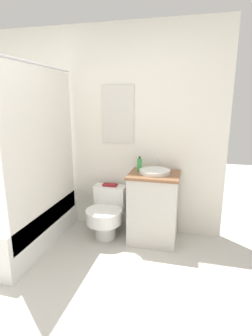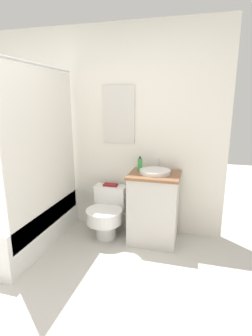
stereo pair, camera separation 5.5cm
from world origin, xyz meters
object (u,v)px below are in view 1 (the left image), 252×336
object	(u,v)px
toilet	(107,212)
soap_bottle	(140,165)
book_on_tank	(110,185)
sink	(155,171)

from	to	relation	value
toilet	soap_bottle	distance (m)	0.72
toilet	book_on_tank	bearing A→B (deg)	90.00
toilet	soap_bottle	world-z (taller)	soap_bottle
toilet	sink	size ratio (longest dim) A/B	1.55
toilet	sink	bearing A→B (deg)	5.25
book_on_tank	soap_bottle	bearing A→B (deg)	-6.97
toilet	book_on_tank	distance (m)	0.34
soap_bottle	book_on_tank	xyz separation A→B (m)	(-0.38, 0.05, -0.29)
sink	soap_bottle	distance (m)	0.20
soap_bottle	book_on_tank	size ratio (longest dim) A/B	0.99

